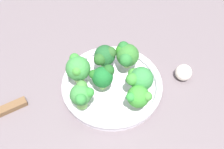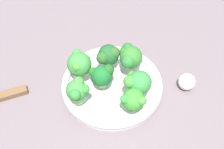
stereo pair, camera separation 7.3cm
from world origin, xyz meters
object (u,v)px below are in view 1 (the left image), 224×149
at_px(broccoli_floret_2, 138,97).
at_px(broccoli_floret_3, 103,76).
at_px(broccoli_floret_6, 105,56).
at_px(broccoli_floret_0, 78,67).
at_px(bowl, 112,85).
at_px(broccoli_floret_5, 81,95).
at_px(garlic_bulb, 184,73).
at_px(broccoli_floret_1, 126,55).
at_px(broccoli_floret_4, 140,79).

distance_m(broccoli_floret_2, broccoli_floret_3, 0.10).
distance_m(broccoli_floret_3, broccoli_floret_6, 0.07).
distance_m(broccoli_floret_2, broccoli_floret_6, 0.15).
bearing_deg(broccoli_floret_0, bowl, 1.66).
height_order(broccoli_floret_0, broccoli_floret_3, broccoli_floret_0).
bearing_deg(broccoli_floret_0, broccoli_floret_5, -72.53).
xyz_separation_m(broccoli_floret_3, broccoli_floret_6, (-0.00, 0.07, -0.00)).
xyz_separation_m(broccoli_floret_3, broccoli_floret_5, (-0.04, -0.06, 0.00)).
bearing_deg(broccoli_floret_5, broccoli_floret_3, 57.96).
bearing_deg(bowl, broccoli_floret_0, -178.34).
bearing_deg(garlic_bulb, broccoli_floret_0, -166.10).
xyz_separation_m(broccoli_floret_2, broccoli_floret_6, (-0.10, 0.12, -0.00)).
bearing_deg(garlic_bulb, bowl, -160.85).
relative_size(broccoli_floret_0, broccoli_floret_1, 1.10).
relative_size(broccoli_floret_2, broccoli_floret_6, 0.99).
distance_m(broccoli_floret_2, broccoli_floret_4, 0.05).
distance_m(bowl, broccoli_floret_2, 0.11).
bearing_deg(broccoli_floret_2, broccoli_floret_0, 158.78).
bearing_deg(garlic_bulb, broccoli_floret_1, -178.52).
distance_m(bowl, broccoli_floret_4, 0.09).
height_order(broccoli_floret_0, broccoli_floret_1, broccoli_floret_0).
relative_size(broccoli_floret_3, broccoli_floret_4, 0.88).
bearing_deg(broccoli_floret_1, broccoli_floret_6, -172.84).
relative_size(broccoli_floret_1, broccoli_floret_3, 1.05).
distance_m(broccoli_floret_1, broccoli_floret_5, 0.17).
bearing_deg(broccoli_floret_1, bowl, -115.82).
distance_m(broccoli_floret_4, broccoli_floret_5, 0.14).
bearing_deg(broccoli_floret_2, broccoli_floret_1, 108.72).
bearing_deg(broccoli_floret_1, broccoli_floret_3, -122.54).
relative_size(bowl, broccoli_floret_6, 4.07).
height_order(broccoli_floret_4, broccoli_floret_5, broccoli_floret_4).
relative_size(bowl, broccoli_floret_4, 3.44).
height_order(broccoli_floret_1, broccoli_floret_3, broccoli_floret_1).
xyz_separation_m(broccoli_floret_2, broccoli_floret_4, (-0.00, 0.05, 0.01)).
xyz_separation_m(broccoli_floret_0, broccoli_floret_2, (0.15, -0.06, -0.01)).
bearing_deg(bowl, broccoli_floret_3, -140.11).
distance_m(broccoli_floret_4, broccoli_floret_6, 0.12).
xyz_separation_m(bowl, broccoli_floret_3, (-0.02, -0.02, 0.05)).
distance_m(bowl, broccoli_floret_0, 0.10).
xyz_separation_m(broccoli_floret_6, garlic_bulb, (0.21, 0.01, -0.05)).
bearing_deg(broccoli_floret_3, broccoli_floret_6, 93.97).
bearing_deg(bowl, broccoli_floret_4, -13.84).
xyz_separation_m(broccoli_floret_1, broccoli_floret_4, (0.04, -0.08, 0.01)).
bearing_deg(broccoli_floret_5, broccoli_floret_1, 57.68).
xyz_separation_m(broccoli_floret_0, garlic_bulb, (0.27, 0.07, -0.05)).
height_order(broccoli_floret_3, broccoli_floret_6, broccoli_floret_3).
relative_size(broccoli_floret_1, broccoli_floret_6, 1.09).
bearing_deg(broccoli_floret_6, broccoli_floret_0, -136.87).
relative_size(broccoli_floret_0, broccoli_floret_4, 1.02).
bearing_deg(broccoli_floret_3, garlic_bulb, 21.54).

